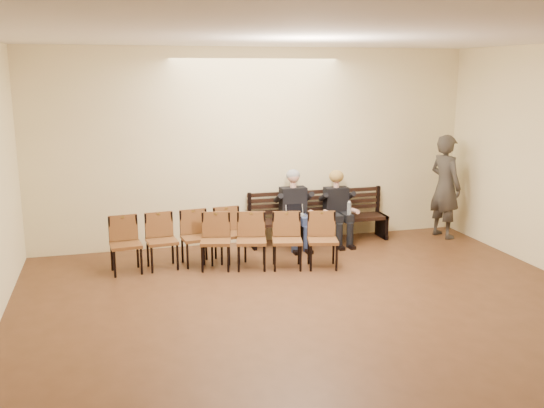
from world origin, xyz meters
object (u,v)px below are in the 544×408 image
Objects in this scene: seated_man at (295,209)px; bag at (311,233)px; passerby at (446,179)px; seated_woman at (338,210)px; chair_row_back at (269,241)px; water_bottle at (349,215)px; bench at (319,230)px; chair_row_front at (180,240)px; laptop at (296,218)px.

bag is (0.40, 0.22, -0.53)m from seated_man.
passerby is at bearing -8.36° from bag.
seated_man is 0.83m from seated_woman.
water_bottle is at bearing 39.48° from chair_row_back.
bag is at bearing 67.69° from passerby.
water_bottle is at bearing -42.33° from bench.
seated_man is 0.70m from bag.
chair_row_front is (-2.96, -0.65, -0.17)m from seated_woman.
passerby is (1.97, 0.12, 0.54)m from water_bottle.
seated_man is at bearing 68.59° from chair_row_back.
passerby reaches higher than chair_row_front.
water_bottle reaches higher than laptop.
chair_row_front is at bearing -163.73° from bench.
passerby is (2.51, -0.37, 0.96)m from bag.
water_bottle is 0.84m from bag.
water_bottle is at bearing -42.46° from bag.
chair_row_front reaches higher than laptop.
seated_man reaches higher than bench.
chair_row_back is (-3.67, -0.97, -0.67)m from passerby.
bag is (-0.53, 0.49, -0.42)m from water_bottle.
bag is at bearing 37.04° from laptop.
seated_woman reaches higher than chair_row_front.
seated_man is 0.61× the size of passerby.
laptop is 0.15× the size of chair_row_front.
bag is at bearing 12.99° from chair_row_front.
seated_man reaches higher than chair_row_back.
water_bottle is at bearing -16.07° from seated_man.
passerby is 5.11m from chair_row_front.
bench is 2.57m from passerby.
laptop is at bearing 6.57° from chair_row_front.
seated_woman is (0.32, -0.12, 0.39)m from bench.
chair_row_back is (-0.76, -1.11, -0.24)m from seated_man.
bench is 0.16m from bag.
passerby is (2.08, -0.15, 0.50)m from seated_woman.
chair_row_back is at bearing -131.15° from bag.
seated_man is 0.63× the size of chair_row_back.
passerby is at bearing -4.07° from seated_woman.
seated_woman is 3.89× the size of laptop.
chair_row_front is (-3.07, -0.38, -0.13)m from water_bottle.
chair_row_back is at bearing -135.10° from laptop.
water_bottle is (0.43, -0.39, 0.35)m from bench.
bench is at bearing 13.30° from seated_man.
passerby is 1.03× the size of chair_row_back.
chair_row_back is (-1.59, -1.11, -0.17)m from seated_woman.
seated_man is 2.94m from passerby.
laptop is 2.17m from chair_row_front.
bench is 2.10× the size of seated_woman.
water_bottle is at bearing -11.83° from laptop.
laptop is 0.71m from bag.
chair_row_front is at bearing -173.99° from laptop.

